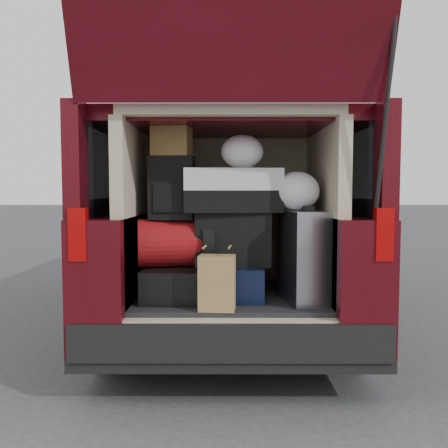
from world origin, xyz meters
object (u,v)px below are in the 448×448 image
at_px(black_soft_case, 233,238).
at_px(backpack, 172,188).
at_px(kraft_bag, 217,283).
at_px(twotone_duffel, 232,190).
at_px(black_hardshell, 175,282).
at_px(red_duffel, 175,243).
at_px(navy_hardshell, 233,281).
at_px(silver_roller, 304,256).

relative_size(black_soft_case, backpack, 1.19).
xyz_separation_m(kraft_bag, twotone_duffel, (0.10, 0.35, 0.55)).
bearing_deg(black_hardshell, red_duffel, 101.48).
height_order(navy_hardshell, backpack, backpack).
bearing_deg(backpack, black_soft_case, 8.52).
xyz_separation_m(red_duffel, black_soft_case, (0.39, 0.03, 0.03)).
xyz_separation_m(black_hardshell, twotone_duffel, (0.38, 0.02, 0.61)).
distance_m(black_hardshell, twotone_duffel, 0.72).
relative_size(silver_roller, backpack, 1.42).
height_order(silver_roller, red_duffel, silver_roller).
xyz_separation_m(navy_hardshell, black_soft_case, (-0.00, 0.00, 0.29)).
relative_size(red_duffel, twotone_duffel, 0.76).
bearing_deg(black_hardshell, kraft_bag, -46.46).
distance_m(kraft_bag, backpack, 0.72).
height_order(kraft_bag, twotone_duffel, twotone_duffel).
bearing_deg(silver_roller, twotone_duffel, 153.97).
distance_m(black_hardshell, silver_roller, 0.87).
bearing_deg(kraft_bag, twotone_duffel, 80.32).
bearing_deg(silver_roller, kraft_bag, -169.32).
xyz_separation_m(black_hardshell, kraft_bag, (0.29, -0.32, 0.06)).
distance_m(silver_roller, red_duffel, 0.86).
height_order(silver_roller, backpack, backpack).
bearing_deg(backpack, silver_roller, -3.42).
bearing_deg(black_hardshell, twotone_duffel, 5.79).
distance_m(kraft_bag, twotone_duffel, 0.66).
relative_size(silver_roller, twotone_duffel, 0.92).
bearing_deg(backpack, kraft_bag, -44.00).
bearing_deg(twotone_duffel, silver_roller, -18.22).
xyz_separation_m(black_hardshell, black_soft_case, (0.39, 0.04, 0.29)).
distance_m(black_hardshell, navy_hardshell, 0.39).
bearing_deg(twotone_duffel, backpack, 179.58).
xyz_separation_m(red_duffel, backpack, (-0.01, -0.01, 0.37)).
xyz_separation_m(backpack, twotone_duffel, (0.40, 0.02, -0.02)).
bearing_deg(red_duffel, backpack, -153.41).
relative_size(black_hardshell, twotone_duffel, 0.83).
distance_m(silver_roller, backpack, 0.97).
bearing_deg(red_duffel, black_hardshell, -90.97).
distance_m(backpack, twotone_duffel, 0.40).
xyz_separation_m(kraft_bag, black_soft_case, (0.10, 0.36, 0.23)).
distance_m(silver_roller, kraft_bag, 0.62).
relative_size(black_soft_case, twotone_duffel, 0.78).
relative_size(kraft_bag, twotone_duffel, 0.52).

